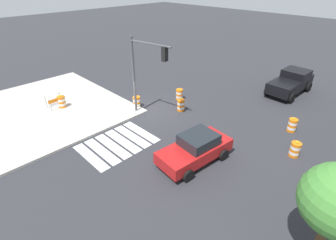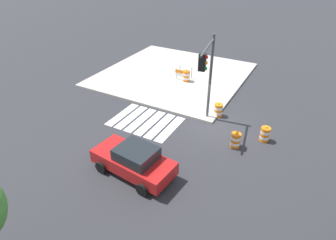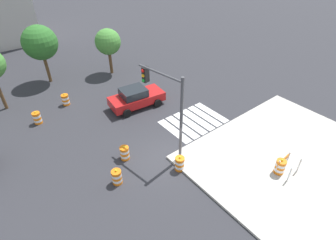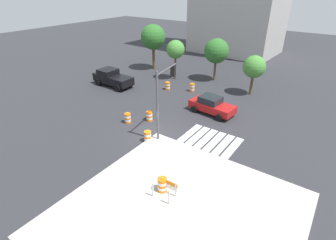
{
  "view_description": "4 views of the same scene",
  "coord_description": "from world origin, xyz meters",
  "px_view_note": "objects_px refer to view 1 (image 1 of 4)",
  "views": [
    {
      "loc": [
        10.79,
        13.06,
        9.16
      ],
      "look_at": [
        0.67,
        2.88,
        0.78
      ],
      "focal_mm": 26.98,
      "sensor_mm": 36.0,
      "label": 1
    },
    {
      "loc": [
        -4.89,
        14.94,
        10.05
      ],
      "look_at": [
        2.1,
        2.14,
        0.88
      ],
      "focal_mm": 30.18,
      "sensor_mm": 36.0,
      "label": 2
    },
    {
      "loc": [
        -7.42,
        -9.51,
        11.66
      ],
      "look_at": [
        1.63,
        1.89,
        1.14
      ],
      "focal_mm": 28.4,
      "sensor_mm": 36.0,
      "label": 3
    },
    {
      "loc": [
        11.26,
        -14.41,
        11.13
      ],
      "look_at": [
        0.46,
        0.95,
        1.09
      ],
      "focal_mm": 27.74,
      "sensor_mm": 36.0,
      "label": 4
    }
  ],
  "objects_px": {
    "sports_car": "(196,148)",
    "traffic_barrel_near_corner": "(181,105)",
    "traffic_barrel_on_sidewalk": "(62,102)",
    "traffic_barrel_median_near": "(292,125)",
    "pickup_truck": "(292,82)",
    "traffic_barrel_crosswalk_end": "(295,149)",
    "traffic_light_pole": "(146,65)",
    "construction_barricade": "(56,101)",
    "traffic_barrel_far_curb": "(179,94)",
    "traffic_barrel_median_far": "(137,102)"
  },
  "relations": [
    {
      "from": "traffic_barrel_near_corner",
      "to": "traffic_barrel_median_near",
      "type": "distance_m",
      "value": 7.82
    },
    {
      "from": "traffic_barrel_median_near",
      "to": "traffic_barrel_median_far",
      "type": "xyz_separation_m",
      "value": [
        5.13,
        -9.99,
        0.0
      ]
    },
    {
      "from": "sports_car",
      "to": "traffic_barrel_far_curb",
      "type": "height_order",
      "value": "sports_car"
    },
    {
      "from": "pickup_truck",
      "to": "traffic_barrel_on_sidewalk",
      "type": "height_order",
      "value": "pickup_truck"
    },
    {
      "from": "sports_car",
      "to": "traffic_barrel_near_corner",
      "type": "distance_m",
      "value": 6.02
    },
    {
      "from": "construction_barricade",
      "to": "traffic_barrel_far_curb",
      "type": "bearing_deg",
      "value": 146.23
    },
    {
      "from": "traffic_barrel_crosswalk_end",
      "to": "traffic_light_pole",
      "type": "height_order",
      "value": "traffic_light_pole"
    },
    {
      "from": "traffic_barrel_near_corner",
      "to": "traffic_barrel_median_far",
      "type": "distance_m",
      "value": 3.48
    },
    {
      "from": "traffic_barrel_median_near",
      "to": "traffic_barrel_median_far",
      "type": "bearing_deg",
      "value": -62.81
    },
    {
      "from": "traffic_barrel_crosswalk_end",
      "to": "construction_barricade",
      "type": "bearing_deg",
      "value": -64.71
    },
    {
      "from": "traffic_barrel_median_far",
      "to": "traffic_barrel_on_sidewalk",
      "type": "relative_size",
      "value": 1.0
    },
    {
      "from": "traffic_barrel_far_curb",
      "to": "traffic_light_pole",
      "type": "height_order",
      "value": "traffic_light_pole"
    },
    {
      "from": "pickup_truck",
      "to": "traffic_light_pole",
      "type": "distance_m",
      "value": 13.33
    },
    {
      "from": "traffic_barrel_median_near",
      "to": "traffic_barrel_near_corner",
      "type": "bearing_deg",
      "value": -66.89
    },
    {
      "from": "pickup_truck",
      "to": "traffic_light_pole",
      "type": "bearing_deg",
      "value": -25.15
    },
    {
      "from": "sports_car",
      "to": "traffic_barrel_crosswalk_end",
      "type": "xyz_separation_m",
      "value": [
        -4.34,
        3.77,
        -0.36
      ]
    },
    {
      "from": "sports_car",
      "to": "traffic_barrel_on_sidewalk",
      "type": "distance_m",
      "value": 11.56
    },
    {
      "from": "traffic_barrel_far_curb",
      "to": "traffic_light_pole",
      "type": "xyz_separation_m",
      "value": [
        3.76,
        0.35,
        3.46
      ]
    },
    {
      "from": "traffic_barrel_near_corner",
      "to": "traffic_barrel_median_near",
      "type": "xyz_separation_m",
      "value": [
        -3.07,
        7.19,
        0.0
      ]
    },
    {
      "from": "traffic_barrel_near_corner",
      "to": "traffic_barrel_median_far",
      "type": "bearing_deg",
      "value": -53.6
    },
    {
      "from": "traffic_barrel_crosswalk_end",
      "to": "traffic_barrel_near_corner",
      "type": "bearing_deg",
      "value": -86.61
    },
    {
      "from": "traffic_barrel_median_near",
      "to": "traffic_barrel_far_curb",
      "type": "relative_size",
      "value": 1.0
    },
    {
      "from": "pickup_truck",
      "to": "traffic_barrel_on_sidewalk",
      "type": "bearing_deg",
      "value": -35.41
    },
    {
      "from": "traffic_barrel_median_near",
      "to": "traffic_barrel_far_curb",
      "type": "distance_m",
      "value": 8.78
    },
    {
      "from": "construction_barricade",
      "to": "traffic_barrel_on_sidewalk",
      "type": "bearing_deg",
      "value": 164.74
    },
    {
      "from": "traffic_barrel_median_near",
      "to": "sports_car",
      "type": "bearing_deg",
      "value": -20.41
    },
    {
      "from": "construction_barricade",
      "to": "sports_car",
      "type": "bearing_deg",
      "value": 103.88
    },
    {
      "from": "construction_barricade",
      "to": "traffic_light_pole",
      "type": "bearing_deg",
      "value": 126.65
    },
    {
      "from": "sports_car",
      "to": "traffic_barrel_crosswalk_end",
      "type": "distance_m",
      "value": 5.76
    },
    {
      "from": "traffic_barrel_near_corner",
      "to": "traffic_light_pole",
      "type": "distance_m",
      "value": 4.35
    },
    {
      "from": "traffic_light_pole",
      "to": "traffic_barrel_median_far",
      "type": "bearing_deg",
      "value": -101.5
    },
    {
      "from": "pickup_truck",
      "to": "traffic_barrel_far_curb",
      "type": "xyz_separation_m",
      "value": [
        8.0,
        -5.88,
        -0.52
      ]
    },
    {
      "from": "traffic_barrel_median_near",
      "to": "construction_barricade",
      "type": "bearing_deg",
      "value": -55.12
    },
    {
      "from": "traffic_barrel_median_near",
      "to": "traffic_light_pole",
      "type": "bearing_deg",
      "value": -56.4
    },
    {
      "from": "traffic_barrel_crosswalk_end",
      "to": "traffic_barrel_median_far",
      "type": "xyz_separation_m",
      "value": [
        2.56,
        -11.18,
        0.0
      ]
    },
    {
      "from": "traffic_barrel_far_curb",
      "to": "construction_barricade",
      "type": "bearing_deg",
      "value": -33.77
    },
    {
      "from": "sports_car",
      "to": "traffic_barrel_on_sidewalk",
      "type": "xyz_separation_m",
      "value": [
        2.46,
        -11.29,
        -0.21
      ]
    },
    {
      "from": "traffic_barrel_median_far",
      "to": "construction_barricade",
      "type": "bearing_deg",
      "value": -40.8
    },
    {
      "from": "traffic_barrel_crosswalk_end",
      "to": "traffic_light_pole",
      "type": "distance_m",
      "value": 10.47
    },
    {
      "from": "pickup_truck",
      "to": "traffic_barrel_on_sidewalk",
      "type": "relative_size",
      "value": 5.11
    },
    {
      "from": "traffic_barrel_near_corner",
      "to": "traffic_barrel_crosswalk_end",
      "type": "height_order",
      "value": "same"
    },
    {
      "from": "sports_car",
      "to": "traffic_barrel_crosswalk_end",
      "type": "relative_size",
      "value": 4.38
    },
    {
      "from": "traffic_barrel_median_near",
      "to": "traffic_barrel_far_curb",
      "type": "bearing_deg",
      "value": -78.68
    },
    {
      "from": "sports_car",
      "to": "traffic_barrel_far_curb",
      "type": "distance_m",
      "value": 7.97
    },
    {
      "from": "traffic_barrel_crosswalk_end",
      "to": "traffic_barrel_median_far",
      "type": "bearing_deg",
      "value": -77.11
    },
    {
      "from": "sports_car",
      "to": "traffic_barrel_near_corner",
      "type": "xyz_separation_m",
      "value": [
        -3.85,
        -4.62,
        -0.36
      ]
    },
    {
      "from": "traffic_barrel_crosswalk_end",
      "to": "traffic_light_pole",
      "type": "xyz_separation_m",
      "value": [
        2.91,
        -9.45,
        3.46
      ]
    },
    {
      "from": "pickup_truck",
      "to": "traffic_barrel_near_corner",
      "type": "height_order",
      "value": "pickup_truck"
    },
    {
      "from": "traffic_barrel_median_near",
      "to": "pickup_truck",
      "type": "bearing_deg",
      "value": -156.51
    },
    {
      "from": "pickup_truck",
      "to": "traffic_light_pole",
      "type": "xyz_separation_m",
      "value": [
        11.77,
        -5.53,
        2.94
      ]
    }
  ]
}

